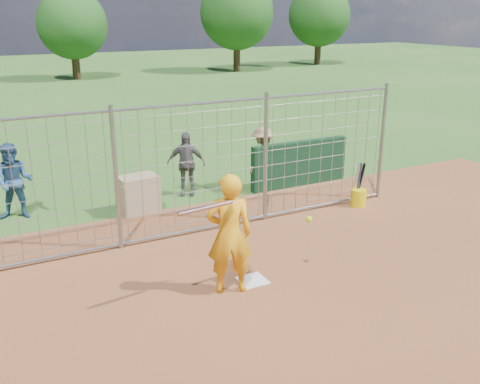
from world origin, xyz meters
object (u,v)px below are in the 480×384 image
batter (229,234)px  bucket_with_bats (358,195)px  bystander_c (263,158)px  bystander_a (14,182)px  equipment_bin (139,194)px  bystander_b (186,164)px

batter → bucket_with_bats: bearing=-134.1°
bystander_c → batter: bearing=25.9°
bystander_a → bucket_with_bats: 7.24m
batter → equipment_bin: (-0.19, 3.92, -0.54)m
bystander_a → bucket_with_bats: bearing=-2.7°
bystander_c → bucket_with_bats: bearing=92.3°
equipment_bin → bucket_with_bats: bearing=-27.9°
bystander_b → bucket_with_bats: 3.95m
bystander_a → bystander_b: size_ratio=1.06×
batter → bystander_b: size_ratio=1.26×
batter → bucket_with_bats: 4.72m
batter → equipment_bin: size_ratio=2.35×
bystander_a → equipment_bin: (2.32, -0.82, -0.39)m
batter → bystander_c: bearing=-105.8°
batter → bystander_b: (1.14, 4.52, -0.19)m
equipment_bin → bystander_b: bearing=19.3°
bystander_a → equipment_bin: bearing=-0.3°
bystander_a → bystander_c: 5.50m
batter → bystander_a: size_ratio=1.18×
bystander_c → equipment_bin: bearing=-24.7°
bystander_c → bucket_with_bats: (1.24, -2.07, -0.50)m
bystander_b → equipment_bin: bystander_b is taller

